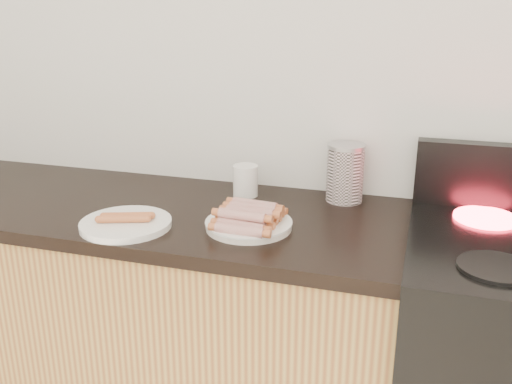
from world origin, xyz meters
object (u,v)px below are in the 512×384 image
(canister, at_px, (345,173))
(mug, at_px, (245,181))
(side_plate, at_px, (126,224))
(main_plate, at_px, (249,226))

(canister, distance_m, mug, 0.33)
(side_plate, distance_m, canister, 0.70)
(mug, bearing_deg, main_plate, -70.14)
(main_plate, height_order, mug, mug)
(mug, bearing_deg, canister, 8.17)
(side_plate, bearing_deg, mug, 56.37)
(side_plate, height_order, canister, canister)
(main_plate, bearing_deg, mug, 109.86)
(canister, bearing_deg, main_plate, -125.15)
(canister, relative_size, mug, 1.82)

